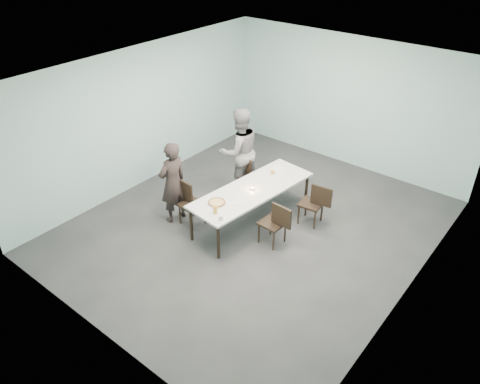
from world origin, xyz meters
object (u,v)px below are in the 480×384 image
Objects in this scene: diner_far at (239,151)px; water_tumbler at (221,218)px; chair_far_right at (315,202)px; chair_near_left at (189,200)px; chair_near_right at (276,221)px; pizza at (217,203)px; side_plate at (237,203)px; chair_far_left at (248,174)px; diner_near at (173,183)px; tealight at (252,189)px; amber_tumbler at (273,172)px; beer_glass at (215,210)px; table at (252,191)px.

diner_far is 20.90× the size of water_tumbler.
chair_far_right is 1.98m from diner_far.
chair_near_left is 1.25m from water_tumbler.
pizza is (-0.97, -0.50, 0.27)m from chair_near_right.
chair_far_right is 4.83× the size of side_plate.
diner_near is (-0.57, -1.61, 0.33)m from chair_far_left.
diner_near reaches higher than chair_near_right.
pizza is (0.48, -1.54, 0.27)m from chair_far_left.
amber_tumbler reaches higher than tealight.
tealight is (0.03, 1.02, -0.05)m from beer_glass.
pizza is at bearing -51.60° from chair_far_left.
chair_near_right is 15.54× the size of tealight.
chair_near_right is 5.80× the size of beer_glass.
chair_near_left is at bearing -79.34° from chair_far_left.
chair_far_left is 1.00× the size of chair_near_right.
tealight is at bearing 74.86° from diner_far.
amber_tumbler is at bearing 95.51° from side_plate.
table is 47.97× the size of tealight.
chair_far_left is 1.53m from side_plate.
tealight is at bearing -58.93° from table.
chair_far_right is at bearing -0.43° from amber_tumbler.
beer_glass reaches higher than chair_far_right.
chair_near_left is 0.46× the size of diner_far.
beer_glass is at bearing -89.19° from amber_tumbler.
table is at bearing 131.24° from diner_near.
diner_far is at bearing 175.06° from amber_tumbler.
pizza reaches higher than side_plate.
chair_near_right is at bearing 21.11° from side_plate.
chair_near_right is 2.12m from diner_near.
chair_far_right is 9.67× the size of water_tumbler.
diner_far is at bearing 176.31° from diner_near.
chair_far_left is (-0.67, 0.74, -0.19)m from table.
diner_far is 5.53× the size of pizza.
chair_near_left reaches higher than side_plate.
amber_tumbler reaches higher than pizza.
water_tumbler is (0.21, -0.10, -0.03)m from beer_glass.
chair_far_left reaches higher than water_tumbler.
water_tumbler is at bearing -44.09° from chair_far_left.
diner_near is 1.47m from water_tumbler.
chair_near_left reaches higher than tealight.
pizza is 0.53m from water_tumbler.
chair_far_left is 15.54× the size of tealight.
amber_tumbler is (-1.02, 0.01, 0.29)m from chair_far_right.
water_tumbler is (0.11, -0.59, 0.04)m from side_plate.
table is 0.83m from pizza.
chair_far_right is at bearing 60.54° from beer_glass.
diner_far is 12.54× the size of beer_glass.
side_plate is 3.21× the size of tealight.
beer_glass is 1.88× the size of amber_tumbler.
diner_far is at bearing -9.50° from chair_far_right.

